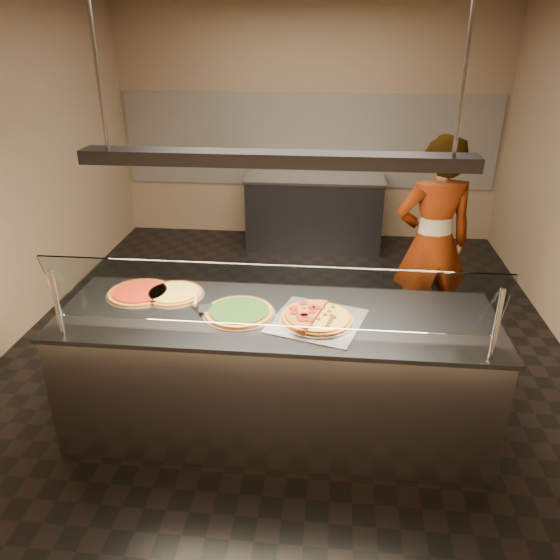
# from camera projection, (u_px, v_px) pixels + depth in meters

# --- Properties ---
(ground) EXTENTS (5.00, 6.00, 0.02)m
(ground) POSITION_uv_depth(u_px,v_px,m) (288.00, 343.00, 5.04)
(ground) COLOR black
(ground) RESTS_ON ground
(wall_back) EXTENTS (5.00, 0.02, 3.00)m
(wall_back) POSITION_uv_depth(u_px,v_px,m) (308.00, 125.00, 7.13)
(wall_back) COLOR #968261
(wall_back) RESTS_ON ground
(wall_front) EXTENTS (5.00, 0.02, 3.00)m
(wall_front) POSITION_uv_depth(u_px,v_px,m) (205.00, 430.00, 1.69)
(wall_front) COLOR #968261
(wall_front) RESTS_ON ground
(tile_band) EXTENTS (4.90, 0.02, 1.20)m
(tile_band) POSITION_uv_depth(u_px,v_px,m) (308.00, 141.00, 7.19)
(tile_band) COLOR silver
(tile_band) RESTS_ON wall_back
(serving_counter) EXTENTS (2.87, 0.94, 0.93)m
(serving_counter) POSITION_uv_depth(u_px,v_px,m) (276.00, 374.00, 3.77)
(serving_counter) COLOR #B7B7BC
(serving_counter) RESTS_ON ground
(sneeze_guard) EXTENTS (2.63, 0.18, 0.54)m
(sneeze_guard) POSITION_uv_depth(u_px,v_px,m) (270.00, 297.00, 3.14)
(sneeze_guard) COLOR #B7B7BC
(sneeze_guard) RESTS_ON serving_counter
(perforated_tray) EXTENTS (0.68, 0.68, 0.01)m
(perforated_tray) POSITION_uv_depth(u_px,v_px,m) (317.00, 320.00, 3.49)
(perforated_tray) COLOR silver
(perforated_tray) RESTS_ON serving_counter
(half_pizza_pepperoni) EXTENTS (0.34, 0.50, 0.05)m
(half_pizza_pepperoni) POSITION_uv_depth(u_px,v_px,m) (300.00, 315.00, 3.49)
(half_pizza_pepperoni) COLOR #934E1A
(half_pizza_pepperoni) RESTS_ON perforated_tray
(half_pizza_sausage) EXTENTS (0.34, 0.50, 0.04)m
(half_pizza_sausage) POSITION_uv_depth(u_px,v_px,m) (334.00, 318.00, 3.47)
(half_pizza_sausage) COLOR #934E1A
(half_pizza_sausage) RESTS_ON perforated_tray
(pizza_spinach) EXTENTS (0.48, 0.48, 0.03)m
(pizza_spinach) POSITION_uv_depth(u_px,v_px,m) (239.00, 312.00, 3.58)
(pizza_spinach) COLOR silver
(pizza_spinach) RESTS_ON serving_counter
(pizza_cheese) EXTENTS (0.43, 0.43, 0.03)m
(pizza_cheese) POSITION_uv_depth(u_px,v_px,m) (174.00, 293.00, 3.83)
(pizza_cheese) COLOR silver
(pizza_cheese) RESTS_ON serving_counter
(pizza_tomato) EXTENTS (0.47, 0.47, 0.03)m
(pizza_tomato) POSITION_uv_depth(u_px,v_px,m) (140.00, 292.00, 3.85)
(pizza_tomato) COLOR silver
(pizza_tomato) RESTS_ON serving_counter
(pizza_spatula) EXTENTS (0.21, 0.23, 0.02)m
(pizza_spatula) POSITION_uv_depth(u_px,v_px,m) (201.00, 303.00, 3.66)
(pizza_spatula) COLOR #B7B7BC
(pizza_spatula) RESTS_ON pizza_spinach
(prep_table) EXTENTS (1.76, 0.74, 0.93)m
(prep_table) POSITION_uv_depth(u_px,v_px,m) (314.00, 211.00, 7.13)
(prep_table) COLOR #343439
(prep_table) RESTS_ON ground
(worker) EXTENTS (0.76, 0.57, 1.88)m
(worker) POSITION_uv_depth(u_px,v_px,m) (432.00, 244.00, 4.74)
(worker) COLOR #242328
(worker) RESTS_ON ground
(heat_lamp_housing) EXTENTS (2.30, 0.18, 0.08)m
(heat_lamp_housing) POSITION_uv_depth(u_px,v_px,m) (276.00, 159.00, 3.15)
(heat_lamp_housing) COLOR #343439
(heat_lamp_housing) RESTS_ON ceiling
(lamp_rod_left) EXTENTS (0.02, 0.02, 1.01)m
(lamp_rod_left) POSITION_uv_depth(u_px,v_px,m) (96.00, 56.00, 3.01)
(lamp_rod_left) COLOR #B7B7BC
(lamp_rod_left) RESTS_ON ceiling
(lamp_rod_right) EXTENTS (0.02, 0.02, 1.01)m
(lamp_rod_right) POSITION_uv_depth(u_px,v_px,m) (467.00, 58.00, 2.83)
(lamp_rod_right) COLOR #B7B7BC
(lamp_rod_right) RESTS_ON ceiling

